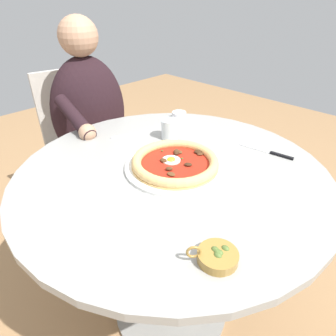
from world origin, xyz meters
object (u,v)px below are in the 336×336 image
(pizza_on_plate, at_px, (176,163))
(olive_pan, at_px, (217,256))
(dining_table, at_px, (172,211))
(cafe_chair_diner, at_px, (84,137))
(water_glass, at_px, (170,130))
(ramekin_capers, at_px, (179,115))
(diner_person, at_px, (95,149))
(fork_utensil, at_px, (130,135))
(steak_knife, at_px, (273,153))

(pizza_on_plate, height_order, olive_pan, olive_pan)
(dining_table, xyz_separation_m, cafe_chair_diner, (0.84, -0.15, -0.04))
(pizza_on_plate, height_order, water_glass, water_glass)
(ramekin_capers, bearing_deg, dining_table, 129.49)
(diner_person, relative_size, cafe_chair_diner, 1.31)
(water_glass, xyz_separation_m, fork_utensil, (0.13, 0.09, -0.03))
(water_glass, relative_size, olive_pan, 0.76)
(pizza_on_plate, xyz_separation_m, diner_person, (0.69, -0.11, -0.25))
(water_glass, distance_m, ramekin_capers, 0.21)
(dining_table, height_order, fork_utensil, fork_utensil)
(olive_pan, bearing_deg, fork_utensil, -23.71)
(steak_knife, height_order, fork_utensil, steak_knife)
(steak_knife, bearing_deg, dining_table, 60.37)
(dining_table, height_order, steak_knife, steak_knife)
(fork_utensil, xyz_separation_m, diner_person, (0.38, -0.05, -0.23))
(pizza_on_plate, relative_size, water_glass, 4.33)
(pizza_on_plate, bearing_deg, dining_table, 79.19)
(cafe_chair_diner, bearing_deg, water_glass, -179.03)
(olive_pan, bearing_deg, water_glass, -36.41)
(olive_pan, height_order, cafe_chair_diner, cafe_chair_diner)
(olive_pan, distance_m, fork_utensil, 0.69)
(water_glass, relative_size, ramekin_capers, 1.21)
(fork_utensil, bearing_deg, steak_knife, -152.66)
(water_glass, bearing_deg, dining_table, 135.88)
(water_glass, bearing_deg, pizza_on_plate, 139.04)
(water_glass, distance_m, cafe_chair_diner, 0.71)
(olive_pan, xyz_separation_m, cafe_chair_diner, (1.17, -0.36, -0.23))
(dining_table, distance_m, steak_knife, 0.42)
(pizza_on_plate, xyz_separation_m, fork_utensil, (0.31, -0.06, -0.02))
(cafe_chair_diner, bearing_deg, diner_person, 168.90)
(diner_person, height_order, cafe_chair_diner, diner_person)
(water_glass, height_order, olive_pan, water_glass)
(pizza_on_plate, relative_size, diner_person, 0.29)
(pizza_on_plate, height_order, fork_utensil, pizza_on_plate)
(water_glass, xyz_separation_m, diner_person, (0.52, 0.04, -0.26))
(pizza_on_plate, xyz_separation_m, steak_knife, (-0.18, -0.31, -0.02))
(dining_table, height_order, cafe_chair_diner, cafe_chair_diner)
(pizza_on_plate, xyz_separation_m, cafe_chair_diner, (0.84, -0.14, -0.24))
(olive_pan, bearing_deg, cafe_chair_diner, -17.05)
(dining_table, xyz_separation_m, steak_knife, (-0.19, -0.33, 0.18))
(dining_table, distance_m, water_glass, 0.32)
(dining_table, distance_m, pizza_on_plate, 0.20)
(olive_pan, xyz_separation_m, diner_person, (1.02, -0.33, -0.24))
(fork_utensil, bearing_deg, cafe_chair_diner, -8.49)
(ramekin_capers, relative_size, olive_pan, 0.63)
(dining_table, height_order, water_glass, water_glass)
(steak_knife, bearing_deg, diner_person, 13.12)
(dining_table, bearing_deg, diner_person, -10.32)
(steak_knife, relative_size, cafe_chair_diner, 0.23)
(dining_table, relative_size, water_glass, 13.34)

